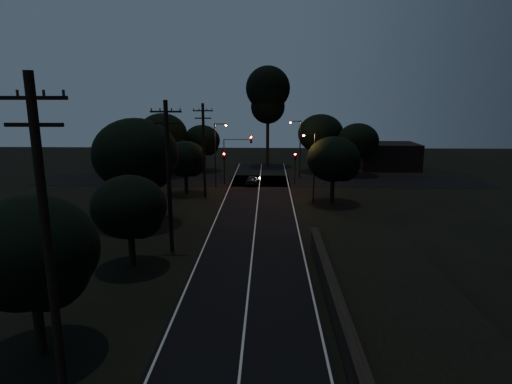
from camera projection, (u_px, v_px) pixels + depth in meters
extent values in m
cube|color=black|center=(255.00, 224.00, 38.49)|extent=(8.00, 70.00, 0.02)
cube|color=black|center=(260.00, 181.00, 58.00)|extent=(60.00, 8.00, 0.02)
cube|color=beige|center=(255.00, 224.00, 38.49)|extent=(0.12, 70.00, 0.01)
cube|color=beige|center=(214.00, 223.00, 38.60)|extent=(0.12, 70.00, 0.01)
cube|color=beige|center=(297.00, 224.00, 38.38)|extent=(0.12, 70.00, 0.01)
cube|color=black|center=(343.00, 330.00, 19.67)|extent=(0.40, 26.00, 1.50)
cube|color=black|center=(343.00, 314.00, 19.50)|extent=(0.55, 26.00, 0.10)
cube|color=black|center=(417.00, 334.00, 19.61)|extent=(6.50, 26.00, 1.20)
cylinder|color=black|center=(49.00, 261.00, 13.94)|extent=(0.30, 0.30, 12.00)
cube|color=black|center=(31.00, 98.00, 12.80)|extent=(2.20, 0.12, 0.12)
cube|color=black|center=(34.00, 125.00, 12.98)|extent=(1.80, 0.12, 0.12)
cylinder|color=black|center=(169.00, 178.00, 30.63)|extent=(0.30, 0.30, 11.00)
cube|color=black|center=(166.00, 112.00, 29.60)|extent=(2.20, 0.12, 0.12)
cube|color=black|center=(166.00, 123.00, 29.78)|extent=(1.80, 0.12, 0.12)
cylinder|color=black|center=(204.00, 152.00, 47.27)|extent=(0.30, 0.30, 10.50)
cube|color=black|center=(203.00, 111.00, 46.29)|extent=(2.20, 0.12, 0.12)
cube|color=black|center=(203.00, 118.00, 46.47)|extent=(1.80, 0.12, 0.12)
cylinder|color=black|center=(39.00, 325.00, 18.95)|extent=(0.44, 0.44, 2.66)
ellipsoid|color=black|center=(30.00, 251.00, 18.19)|extent=(5.71, 5.71, 4.86)
sphere|color=black|center=(48.00, 269.00, 17.73)|extent=(3.43, 3.43, 3.43)
cylinder|color=black|center=(132.00, 250.00, 28.72)|extent=(0.44, 0.44, 2.31)
ellipsoid|color=black|center=(129.00, 207.00, 28.06)|extent=(4.91, 4.91, 4.18)
sphere|color=black|center=(140.00, 216.00, 27.66)|extent=(2.95, 2.95, 2.95)
cylinder|color=black|center=(139.00, 204.00, 38.41)|extent=(0.44, 0.44, 3.46)
ellipsoid|color=black|center=(136.00, 154.00, 37.42)|extent=(7.47, 7.47, 6.35)
sphere|color=black|center=(149.00, 164.00, 36.82)|extent=(4.48, 4.48, 4.48)
cylinder|color=black|center=(186.00, 184.00, 50.19)|extent=(0.44, 0.44, 2.30)
ellipsoid|color=black|center=(185.00, 159.00, 49.53)|extent=(4.90, 4.90, 4.17)
sphere|color=black|center=(192.00, 164.00, 49.14)|extent=(2.94, 2.94, 2.94)
cylinder|color=black|center=(203.00, 162.00, 65.77)|extent=(0.44, 0.44, 2.58)
ellipsoid|color=black|center=(202.00, 140.00, 65.04)|extent=(5.52, 5.52, 4.69)
sphere|color=black|center=(208.00, 145.00, 64.59)|extent=(3.31, 3.31, 3.31)
cylinder|color=black|center=(164.00, 164.00, 61.93)|extent=(0.44, 0.44, 3.32)
ellipsoid|color=black|center=(163.00, 134.00, 61.00)|extent=(6.98, 6.98, 5.93)
sphere|color=black|center=(170.00, 140.00, 60.43)|extent=(4.19, 4.19, 4.19)
cylinder|color=black|center=(320.00, 161.00, 65.20)|extent=(0.44, 0.44, 3.17)
ellipsoid|color=black|center=(321.00, 134.00, 64.29)|extent=(6.83, 6.83, 5.80)
sphere|color=black|center=(329.00, 139.00, 63.74)|extent=(4.10, 4.10, 4.10)
cylinder|color=black|center=(357.00, 165.00, 62.18)|extent=(0.44, 0.44, 2.77)
ellipsoid|color=black|center=(358.00, 141.00, 61.39)|extent=(5.90, 5.90, 5.02)
sphere|color=black|center=(366.00, 145.00, 60.91)|extent=(3.54, 3.54, 3.54)
cylinder|color=black|center=(332.00, 191.00, 45.78)|extent=(0.44, 0.44, 2.65)
ellipsoid|color=black|center=(333.00, 159.00, 45.03)|extent=(5.63, 5.63, 4.78)
sphere|color=black|center=(343.00, 165.00, 44.57)|extent=(3.38, 3.38, 3.38)
cylinder|color=black|center=(268.00, 139.00, 69.69)|extent=(0.50, 0.50, 8.79)
sphere|color=black|center=(268.00, 88.00, 67.92)|extent=(7.03, 7.03, 7.03)
sphere|color=black|center=(268.00, 107.00, 68.55)|extent=(5.43, 5.43, 5.43)
cube|color=black|center=(135.00, 154.00, 67.84)|extent=(10.00, 8.00, 4.40)
cube|color=black|center=(387.00, 156.00, 67.72)|extent=(9.00, 7.00, 4.00)
cylinder|color=black|center=(224.00, 172.00, 55.83)|extent=(0.12, 0.12, 3.20)
cube|color=black|center=(224.00, 156.00, 55.38)|extent=(0.28, 0.22, 0.90)
sphere|color=#FF0705|center=(224.00, 154.00, 55.19)|extent=(0.22, 0.22, 0.22)
cylinder|color=black|center=(295.00, 172.00, 55.57)|extent=(0.12, 0.12, 3.20)
cube|color=black|center=(295.00, 156.00, 55.12)|extent=(0.28, 0.22, 0.90)
sphere|color=#FF0705|center=(295.00, 154.00, 54.93)|extent=(0.22, 0.22, 0.22)
cylinder|color=black|center=(224.00, 165.00, 55.63)|extent=(0.12, 0.12, 5.00)
cube|color=black|center=(251.00, 140.00, 54.81)|extent=(0.28, 0.22, 0.90)
sphere|color=#FF0705|center=(251.00, 137.00, 54.62)|extent=(0.22, 0.22, 0.22)
cube|color=black|center=(237.00, 140.00, 54.86)|extent=(3.50, 0.08, 0.08)
cylinder|color=black|center=(215.00, 155.00, 53.38)|extent=(0.16, 0.16, 8.00)
cube|color=black|center=(220.00, 124.00, 52.50)|extent=(1.40, 0.10, 0.10)
cube|color=black|center=(226.00, 124.00, 52.49)|extent=(0.35, 0.22, 0.12)
sphere|color=orange|center=(226.00, 125.00, 52.52)|extent=(0.26, 0.26, 0.26)
cylinder|color=black|center=(300.00, 150.00, 58.92)|extent=(0.16, 0.16, 8.00)
cube|color=black|center=(295.00, 121.00, 58.08)|extent=(1.40, 0.10, 0.10)
cube|color=black|center=(290.00, 122.00, 58.11)|extent=(0.35, 0.22, 0.12)
sphere|color=orange|center=(290.00, 122.00, 58.14)|extent=(0.26, 0.26, 0.26)
cylinder|color=black|center=(314.00, 168.00, 45.31)|extent=(0.16, 0.16, 7.50)
cube|color=black|center=(309.00, 134.00, 44.52)|extent=(1.20, 0.10, 0.10)
cube|color=black|center=(304.00, 134.00, 44.55)|extent=(0.35, 0.22, 0.12)
sphere|color=orange|center=(304.00, 135.00, 44.57)|extent=(0.26, 0.26, 0.26)
imported|color=black|center=(253.00, 180.00, 55.42)|extent=(2.02, 3.66, 1.18)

